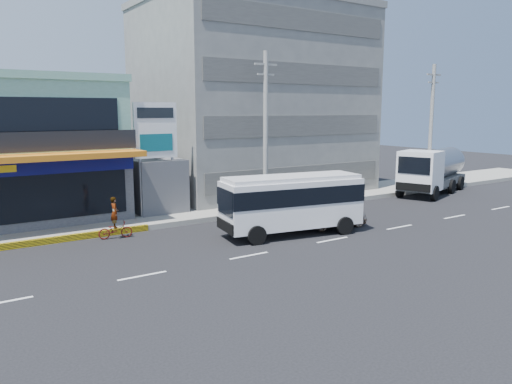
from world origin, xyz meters
TOP-DOWN VIEW (x-y plane):
  - ground at (0.00, 0.00)m, footprint 120.00×120.00m
  - sidewalk at (5.00, 9.50)m, footprint 70.00×5.00m
  - shop_building at (-8.00, 13.95)m, footprint 12.40×11.70m
  - concrete_building at (10.00, 15.00)m, footprint 16.00×12.00m
  - gap_structure at (0.00, 12.00)m, footprint 3.00×6.00m
  - satellite_dish at (0.00, 11.00)m, footprint 1.50×1.50m
  - billboard at (-0.50, 9.20)m, footprint 2.60×0.18m
  - utility_pole_near at (6.00, 7.40)m, footprint 1.60×0.30m
  - utility_pole_far at (22.00, 7.40)m, footprint 1.60×0.30m
  - minibus at (4.00, 2.08)m, footprint 7.72×3.58m
  - sedan at (6.84, 2.13)m, footprint 4.28×2.11m
  - tanker_truck at (21.11, 6.38)m, footprint 9.24×5.31m
  - motorcycle_rider at (-4.00, 6.34)m, footprint 1.75×0.87m

SIDE VIEW (x-z plane):
  - ground at x=0.00m, z-range 0.00..0.00m
  - sidewalk at x=5.00m, z-range 0.00..0.30m
  - sedan at x=6.84m, z-range 0.00..1.40m
  - motorcycle_rider at x=-4.00m, z-range -0.37..1.78m
  - gap_structure at x=0.00m, z-range 0.00..3.50m
  - minibus at x=4.00m, z-range 0.30..3.41m
  - tanker_truck at x=21.11m, z-range 0.13..3.63m
  - satellite_dish at x=0.00m, z-range 3.50..3.65m
  - shop_building at x=-8.00m, z-range 0.00..8.00m
  - billboard at x=-0.50m, z-range 1.48..8.38m
  - utility_pole_near at x=6.00m, z-range 0.15..10.15m
  - utility_pole_far at x=22.00m, z-range 0.15..10.15m
  - concrete_building at x=10.00m, z-range 0.00..14.00m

